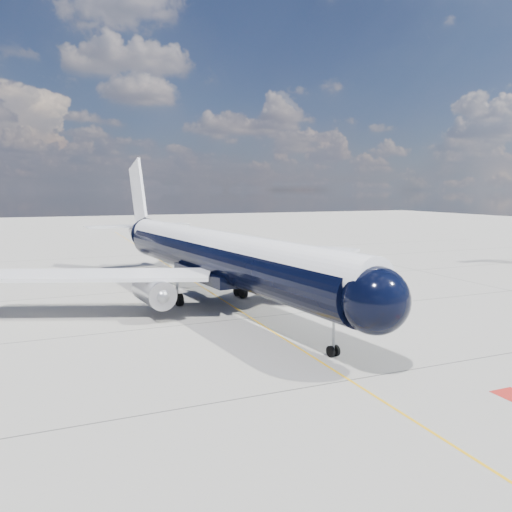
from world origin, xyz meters
The scene contains 4 objects.
ground centered at (0.00, 30.00, 0.00)m, with size 320.00×320.00×0.00m, color gray.
taxiway_centerline centered at (0.00, 25.00, 0.00)m, with size 0.16×160.00×0.01m, color #E2A30B.
red_marking centered at (6.80, -10.00, 0.00)m, with size 1.60×1.60×0.01m, color maroon.
main_airliner centered at (-1.23, 17.53, 4.63)m, with size 42.11×51.62×14.93m.
Camera 1 is at (-15.22, -28.01, 10.69)m, focal length 35.00 mm.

